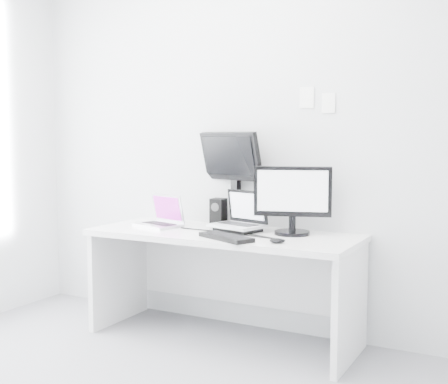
{
  "coord_description": "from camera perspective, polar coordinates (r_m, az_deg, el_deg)",
  "views": [
    {
      "loc": [
        1.82,
        -2.14,
        1.36
      ],
      "look_at": [
        0.02,
        1.23,
        1.0
      ],
      "focal_mm": 47.02,
      "sensor_mm": 36.0,
      "label": 1
    }
  ],
  "objects": [
    {
      "name": "speaker",
      "position": [
        4.18,
        -0.54,
        -1.94
      ],
      "size": [
        0.11,
        0.11,
        0.19
      ],
      "primitive_type": "cube",
      "rotation": [
        0.0,
        0.0,
        0.11
      ],
      "color": "black",
      "rests_on": "desk"
    },
    {
      "name": "macbook",
      "position": [
        4.14,
        -6.46,
        -1.75
      ],
      "size": [
        0.37,
        0.32,
        0.24
      ],
      "primitive_type": "cube",
      "rotation": [
        0.0,
        0.0,
        -0.3
      ],
      "color": "silver",
      "rests_on": "desk"
    },
    {
      "name": "dell_laptop",
      "position": [
        3.91,
        1.24,
        -1.82
      ],
      "size": [
        0.39,
        0.34,
        0.28
      ],
      "primitive_type": "cube",
      "rotation": [
        0.0,
        0.0,
        -0.27
      ],
      "color": "#B7B9BE",
      "rests_on": "desk"
    },
    {
      "name": "samsung_monitor",
      "position": [
        3.79,
        6.67,
        -0.71
      ],
      "size": [
        0.55,
        0.37,
        0.46
      ],
      "primitive_type": "cube",
      "rotation": [
        0.0,
        0.0,
        0.32
      ],
      "color": "black",
      "rests_on": "desk"
    },
    {
      "name": "wall_note_0",
      "position": [
        3.98,
        8.05,
        9.08
      ],
      "size": [
        0.1,
        0.0,
        0.14
      ],
      "primitive_type": "cube",
      "color": "white",
      "rests_on": "back_wall"
    },
    {
      "name": "wall_note_1",
      "position": [
        3.93,
        10.12,
        8.52
      ],
      "size": [
        0.09,
        0.0,
        0.13
      ],
      "primitive_type": "cube",
      "color": "white",
      "rests_on": "back_wall"
    },
    {
      "name": "back_wall",
      "position": [
        4.15,
        2.17,
        5.24
      ],
      "size": [
        3.6,
        0.0,
        3.6
      ],
      "primitive_type": "plane",
      "rotation": [
        1.57,
        0.0,
        0.0
      ],
      "color": "#B7BABC",
      "rests_on": "ground"
    },
    {
      "name": "mouse",
      "position": [
        3.5,
        5.21,
        -4.74
      ],
      "size": [
        0.11,
        0.09,
        0.03
      ],
      "primitive_type": "ellipsoid",
      "rotation": [
        0.0,
        0.0,
        0.32
      ],
      "color": "black",
      "rests_on": "desk"
    },
    {
      "name": "rear_monitor",
      "position": [
        4.15,
        0.87,
        1.41
      ],
      "size": [
        0.53,
        0.3,
        0.68
      ],
      "primitive_type": "cube",
      "rotation": [
        0.0,
        0.0,
        -0.26
      ],
      "color": "black",
      "rests_on": "desk"
    },
    {
      "name": "keyboard",
      "position": [
        3.62,
        0.21,
        -4.42
      ],
      "size": [
        0.41,
        0.29,
        0.03
      ],
      "primitive_type": "cube",
      "rotation": [
        0.0,
        0.0,
        -0.43
      ],
      "color": "black",
      "rests_on": "desk"
    },
    {
      "name": "desk",
      "position": [
        3.97,
        -0.12,
        -9.13
      ],
      "size": [
        1.8,
        0.7,
        0.73
      ],
      "primitive_type": "cube",
      "color": "white",
      "rests_on": "ground"
    }
  ]
}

